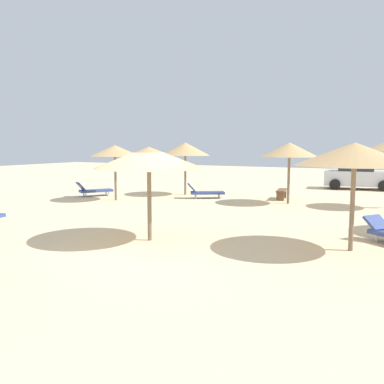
{
  "coord_description": "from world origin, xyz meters",
  "views": [
    {
      "loc": [
        6.22,
        -8.74,
        2.72
      ],
      "look_at": [
        0.0,
        3.0,
        1.2
      ],
      "focal_mm": 38.85,
      "sensor_mm": 36.0,
      "label": 1
    }
  ],
  "objects_px": {
    "lounger_3": "(205,192)",
    "bench_1": "(282,192)",
    "parasol_4": "(289,150)",
    "parasol_1": "(115,151)",
    "parasol_6": "(149,158)",
    "lounger_1": "(93,190)",
    "parked_car": "(358,176)",
    "parasol_0": "(355,154)",
    "parasol_3": "(185,149)"
  },
  "relations": [
    {
      "from": "lounger_3",
      "to": "bench_1",
      "type": "bearing_deg",
      "value": 21.97
    },
    {
      "from": "parasol_4",
      "to": "parasol_6",
      "type": "xyz_separation_m",
      "value": [
        -1.53,
        -9.2,
        -0.13
      ]
    },
    {
      "from": "lounger_3",
      "to": "parasol_4",
      "type": "bearing_deg",
      "value": 1.34
    },
    {
      "from": "parasol_4",
      "to": "lounger_1",
      "type": "height_order",
      "value": "parasol_4"
    },
    {
      "from": "parasol_0",
      "to": "parasol_4",
      "type": "relative_size",
      "value": 1.07
    },
    {
      "from": "parasol_1",
      "to": "parasol_4",
      "type": "xyz_separation_m",
      "value": [
        7.79,
        2.8,
        0.07
      ]
    },
    {
      "from": "parasol_3",
      "to": "parked_car",
      "type": "relative_size",
      "value": 0.68
    },
    {
      "from": "parasol_1",
      "to": "parasol_6",
      "type": "xyz_separation_m",
      "value": [
        6.26,
        -6.4,
        -0.06
      ]
    },
    {
      "from": "parasol_1",
      "to": "parasol_6",
      "type": "bearing_deg",
      "value": -45.65
    },
    {
      "from": "parasol_1",
      "to": "bench_1",
      "type": "distance_m",
      "value": 8.48
    },
    {
      "from": "parasol_1",
      "to": "parked_car",
      "type": "height_order",
      "value": "parasol_1"
    },
    {
      "from": "lounger_1",
      "to": "bench_1",
      "type": "relative_size",
      "value": 1.23
    },
    {
      "from": "bench_1",
      "to": "parked_car",
      "type": "distance_m",
      "value": 7.45
    },
    {
      "from": "parasol_3",
      "to": "lounger_1",
      "type": "xyz_separation_m",
      "value": [
        -3.99,
        -2.85,
        -2.15
      ]
    },
    {
      "from": "parasol_3",
      "to": "parked_car",
      "type": "bearing_deg",
      "value": 43.01
    },
    {
      "from": "parasol_1",
      "to": "parasol_4",
      "type": "distance_m",
      "value": 8.28
    },
    {
      "from": "parasol_1",
      "to": "lounger_1",
      "type": "relative_size",
      "value": 1.41
    },
    {
      "from": "parasol_1",
      "to": "lounger_3",
      "type": "relative_size",
      "value": 1.4
    },
    {
      "from": "parasol_3",
      "to": "parked_car",
      "type": "height_order",
      "value": "parasol_3"
    },
    {
      "from": "parasol_3",
      "to": "bench_1",
      "type": "bearing_deg",
      "value": 6.2
    },
    {
      "from": "parasol_0",
      "to": "bench_1",
      "type": "relative_size",
      "value": 1.94
    },
    {
      "from": "lounger_3",
      "to": "parasol_0",
      "type": "bearing_deg",
      "value": -43.9
    },
    {
      "from": "parasol_3",
      "to": "lounger_3",
      "type": "xyz_separation_m",
      "value": [
        1.61,
        -0.88,
        -2.15
      ]
    },
    {
      "from": "parasol_6",
      "to": "bench_1",
      "type": "relative_size",
      "value": 2.01
    },
    {
      "from": "parasol_4",
      "to": "bench_1",
      "type": "height_order",
      "value": "parasol_4"
    },
    {
      "from": "parasol_4",
      "to": "parasol_1",
      "type": "bearing_deg",
      "value": -160.24
    },
    {
      "from": "lounger_1",
      "to": "parked_car",
      "type": "bearing_deg",
      "value": 40.69
    },
    {
      "from": "parasol_6",
      "to": "lounger_1",
      "type": "height_order",
      "value": "parasol_6"
    },
    {
      "from": "parasol_4",
      "to": "lounger_1",
      "type": "xyz_separation_m",
      "value": [
        -9.85,
        -2.07,
        -2.16
      ]
    },
    {
      "from": "lounger_3",
      "to": "parasol_1",
      "type": "bearing_deg",
      "value": -142.67
    },
    {
      "from": "parasol_0",
      "to": "parasol_4",
      "type": "height_order",
      "value": "parasol_4"
    },
    {
      "from": "parasol_0",
      "to": "parasol_6",
      "type": "relative_size",
      "value": 0.97
    },
    {
      "from": "parasol_1",
      "to": "bench_1",
      "type": "relative_size",
      "value": 1.74
    },
    {
      "from": "parked_car",
      "to": "parasol_4",
      "type": "bearing_deg",
      "value": -104.45
    },
    {
      "from": "parasol_3",
      "to": "parked_car",
      "type": "distance_m",
      "value": 11.04
    },
    {
      "from": "parasol_0",
      "to": "parasol_3",
      "type": "height_order",
      "value": "parasol_3"
    },
    {
      "from": "parasol_0",
      "to": "bench_1",
      "type": "xyz_separation_m",
      "value": [
        -4.38,
        9.09,
        -2.13
      ]
    },
    {
      "from": "parasol_0",
      "to": "parked_car",
      "type": "distance_m",
      "value": 16.13
    },
    {
      "from": "bench_1",
      "to": "parked_car",
      "type": "height_order",
      "value": "parked_car"
    },
    {
      "from": "parasol_4",
      "to": "lounger_3",
      "type": "distance_m",
      "value": 4.77
    },
    {
      "from": "parasol_1",
      "to": "parked_car",
      "type": "distance_m",
      "value": 14.91
    },
    {
      "from": "parasol_3",
      "to": "lounger_1",
      "type": "distance_m",
      "value": 5.35
    },
    {
      "from": "parasol_3",
      "to": "parasol_6",
      "type": "xyz_separation_m",
      "value": [
        4.33,
        -9.98,
        -0.12
      ]
    },
    {
      "from": "parasol_1",
      "to": "parasol_4",
      "type": "height_order",
      "value": "parasol_4"
    },
    {
      "from": "parasol_6",
      "to": "parked_car",
      "type": "height_order",
      "value": "parasol_6"
    },
    {
      "from": "parasol_4",
      "to": "parasol_6",
      "type": "height_order",
      "value": "parasol_4"
    },
    {
      "from": "parasol_6",
      "to": "parked_car",
      "type": "xyz_separation_m",
      "value": [
        3.65,
        17.42,
        -1.53
      ]
    },
    {
      "from": "lounger_1",
      "to": "bench_1",
      "type": "distance_m",
      "value": 9.78
    },
    {
      "from": "parasol_0",
      "to": "parasol_3",
      "type": "xyz_separation_m",
      "value": [
        -9.56,
        8.52,
        -0.0
      ]
    },
    {
      "from": "parasol_1",
      "to": "parked_car",
      "type": "bearing_deg",
      "value": 48.04
    }
  ]
}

